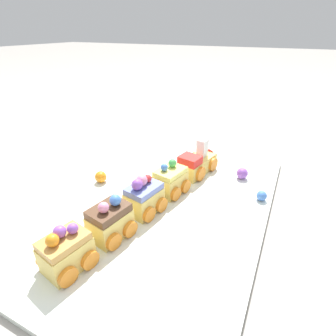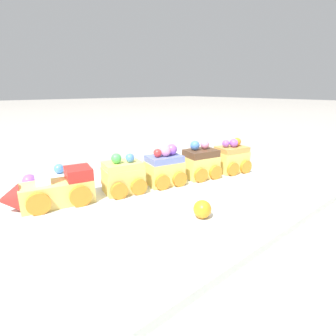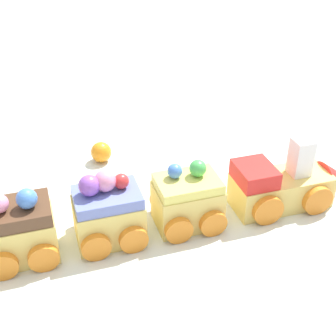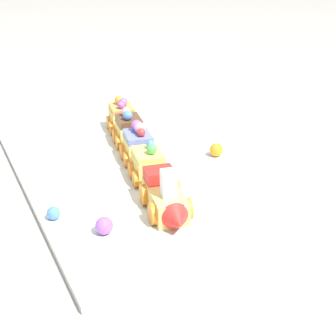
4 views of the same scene
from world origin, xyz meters
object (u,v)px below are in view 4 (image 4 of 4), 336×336
object	(u,v)px
cake_car_lemon	(149,166)
gumball_purple	(104,226)
gumball_blue	(54,213)
gumball_orange	(216,150)
cake_car_chocolate	(129,131)
cake_car_blueberry	(138,146)
cake_train_locomotive	(167,200)
cake_car_caramel	(122,118)

from	to	relation	value
cake_car_lemon	gumball_purple	size ratio (longest dim) A/B	2.91
gumball_purple	gumball_blue	distance (m)	0.09
gumball_purple	gumball_orange	xyz separation A→B (m)	(-0.16, 0.29, 0.00)
cake_car_chocolate	gumball_orange	distance (m)	0.19
cake_car_blueberry	gumball_orange	xyz separation A→B (m)	(0.05, 0.15, -0.02)
cake_car_chocolate	cake_car_lemon	bearing A→B (deg)	0.11
gumball_orange	gumball_blue	bearing A→B (deg)	-75.74
cake_train_locomotive	cake_car_lemon	world-z (taller)	cake_train_locomotive
cake_train_locomotive	gumball_blue	xyz separation A→B (m)	(-0.06, -0.16, -0.01)
cake_train_locomotive	gumball_blue	world-z (taller)	cake_train_locomotive
cake_car_chocolate	cake_car_caramel	world-z (taller)	cake_car_chocolate
cake_train_locomotive	cake_car_chocolate	distance (m)	0.29
cake_car_blueberry	gumball_blue	xyz separation A→B (m)	(0.14, -0.20, -0.02)
cake_car_chocolate	gumball_blue	xyz separation A→B (m)	(0.22, -0.22, -0.02)
cake_car_blueberry	cake_car_chocolate	world-z (taller)	same
cake_car_lemon	cake_car_chocolate	distance (m)	0.17
gumball_purple	gumball_orange	world-z (taller)	same
gumball_orange	cake_train_locomotive	bearing A→B (deg)	-50.73
cake_car_blueberry	cake_car_caramel	world-z (taller)	cake_car_blueberry
gumball_blue	cake_train_locomotive	bearing A→B (deg)	68.40
cake_car_lemon	gumball_blue	size ratio (longest dim) A/B	3.63
cake_car_lemon	cake_car_caramel	bearing A→B (deg)	-179.95
cake_car_caramel	gumball_blue	bearing A→B (deg)	-26.32
cake_car_caramel	gumball_orange	bearing A→B (deg)	38.69
cake_car_caramel	cake_car_chocolate	bearing A→B (deg)	-0.06
cake_train_locomotive	cake_car_caramel	size ratio (longest dim) A/B	1.87
cake_train_locomotive	cake_car_lemon	distance (m)	0.12
cake_car_lemon	gumball_orange	xyz separation A→B (m)	(-0.03, 0.16, -0.01)
cake_car_lemon	cake_car_caramel	distance (m)	0.25
cake_car_chocolate	gumball_purple	bearing A→B (deg)	-17.64
gumball_blue	cake_car_caramel	bearing A→B (deg)	142.54
cake_car_chocolate	gumball_orange	bearing A→B (deg)	55.23
cake_car_blueberry	cake_car_chocolate	xyz separation A→B (m)	(-0.08, 0.02, -0.00)
cake_car_caramel	gumball_purple	world-z (taller)	cake_car_caramel
cake_car_lemon	cake_car_blueberry	distance (m)	0.08
gumball_purple	cake_car_lemon	bearing A→B (deg)	134.44
cake_train_locomotive	gumball_orange	world-z (taller)	cake_train_locomotive
cake_car_caramel	cake_train_locomotive	bearing A→B (deg)	0.00
cake_train_locomotive	cake_car_chocolate	bearing A→B (deg)	-179.98
cake_car_chocolate	gumball_purple	size ratio (longest dim) A/B	2.94
gumball_blue	gumball_orange	bearing A→B (deg)	104.26
gumball_purple	cake_car_blueberry	bearing A→B (deg)	145.25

